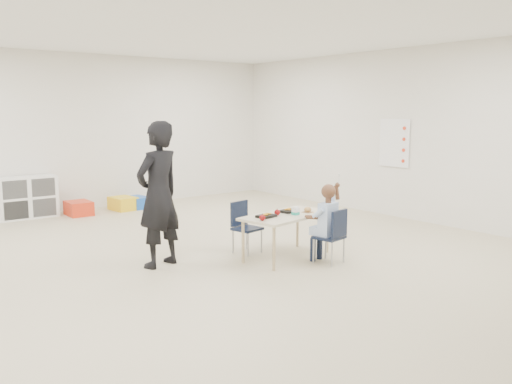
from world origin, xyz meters
TOP-DOWN VIEW (x-y plane):
  - room at (0.00, 0.00)m, footprint 9.00×9.02m
  - table at (0.82, -0.28)m, footprint 1.27×0.80m
  - chair_near at (1.06, -0.76)m, footprint 0.36×0.35m
  - chair_far at (0.58, 0.20)m, footprint 0.36×0.35m
  - child at (1.06, -0.76)m, footprint 0.51×0.51m
  - lunch_tray_near at (0.92, -0.20)m, footprint 0.25×0.20m
  - lunch_tray_far at (0.50, -0.28)m, footprint 0.25×0.20m
  - milk_carton at (0.85, -0.41)m, footprint 0.08×0.08m
  - bread_roll at (1.10, -0.35)m, footprint 0.09×0.09m
  - apple_near at (0.68, -0.27)m, footprint 0.07×0.07m
  - apple_far at (0.34, -0.41)m, footprint 0.07×0.07m
  - cubby_shelf at (-1.20, 4.28)m, footprint 1.40×0.40m
  - rules_poster at (3.98, 0.60)m, footprint 0.02×0.60m
  - adult at (-0.58, 0.35)m, footprint 0.70×0.56m
  - bin_red at (-0.21, 3.98)m, footprint 0.39×0.50m
  - bin_yellow at (0.60, 3.98)m, footprint 0.43×0.52m
  - bin_blue at (0.89, 3.98)m, footprint 0.41×0.49m

SIDE VIEW (x-z plane):
  - bin_blue at x=0.89m, z-range 0.00..0.21m
  - bin_yellow at x=0.60m, z-range 0.00..0.24m
  - bin_red at x=-0.21m, z-range 0.00..0.24m
  - table at x=0.82m, z-range 0.00..0.55m
  - chair_near at x=1.06m, z-range 0.00..0.65m
  - chair_far at x=0.58m, z-range 0.00..0.65m
  - cubby_shelf at x=-1.20m, z-range 0.00..0.70m
  - child at x=1.06m, z-range 0.00..1.03m
  - lunch_tray_near at x=0.92m, z-range 0.54..0.57m
  - lunch_tray_far at x=0.50m, z-range 0.54..0.57m
  - bread_roll at x=1.10m, z-range 0.54..0.61m
  - apple_near at x=0.68m, z-range 0.54..0.61m
  - apple_far at x=0.34m, z-range 0.54..0.61m
  - milk_carton at x=0.85m, z-range 0.54..0.64m
  - adult at x=-0.58m, z-range 0.00..1.68m
  - rules_poster at x=3.98m, z-range 0.85..1.65m
  - room at x=0.00m, z-range 0.00..2.80m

